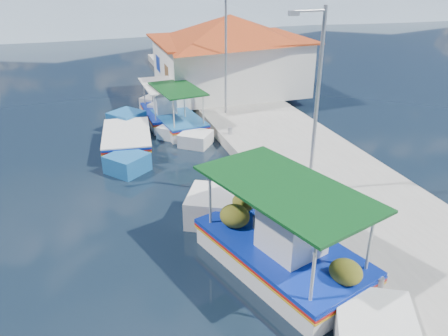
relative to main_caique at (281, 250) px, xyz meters
name	(u,v)px	position (x,y,z in m)	size (l,w,h in m)	color
ground	(195,262)	(-2.19, 0.92, -0.54)	(160.00, 160.00, 0.00)	black
quay	(291,150)	(3.71, 6.92, -0.29)	(5.00, 44.00, 0.50)	#A9A69E
bollards	(252,154)	(1.61, 6.17, 0.11)	(0.20, 17.20, 0.30)	#A5A8AD
main_caique	(281,250)	(0.00, 0.00, 0.00)	(4.11, 8.17, 2.81)	white
caique_green_canopy	(179,123)	(-0.16, 11.56, -0.19)	(2.37, 6.26, 2.36)	white
caique_blue_hull	(127,141)	(-2.92, 9.91, -0.21)	(2.54, 6.79, 1.22)	#195997
caique_far	(164,115)	(-0.62, 12.88, -0.13)	(1.96, 6.39, 2.24)	white
harbor_building	(230,53)	(4.01, 15.91, 2.23)	(10.49, 10.49, 4.40)	white
lamp_post_near	(315,95)	(2.32, 2.92, 3.31)	(1.21, 0.14, 6.00)	#A5A8AD
lamp_post_far	(224,47)	(2.32, 11.92, 3.31)	(1.21, 0.14, 6.00)	#A5A8AD
mountain_ridge	(136,5)	(4.35, 56.92, 1.50)	(171.40, 96.00, 5.50)	gray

